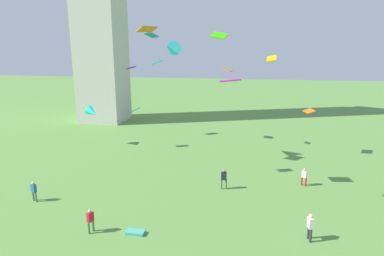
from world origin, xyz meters
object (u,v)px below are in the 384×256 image
Objects in this scene: kite_flying_2 at (219,35)px; kite_flying_11 at (309,111)px; person_1 at (310,226)px; kite_flying_8 at (157,62)px; person_4 at (34,190)px; kite_flying_0 at (131,68)px; person_2 at (224,178)px; kite_flying_10 at (147,29)px; kite_flying_4 at (135,110)px; kite_flying_3 at (230,80)px; person_3 at (304,176)px; person_0 at (90,219)px; kite_flying_6 at (227,70)px; kite_bundle_0 at (135,232)px; kite_flying_7 at (172,51)px; kite_flying_5 at (151,35)px; kite_flying_1 at (92,112)px; kite_flying_9 at (272,58)px.

kite_flying_11 is at bearing 14.36° from kite_flying_2.
kite_flying_8 is at bearing 45.91° from person_1.
kite_flying_2 reaches higher than kite_flying_8.
kite_flying_0 is at bearing -70.64° from person_4.
kite_flying_2 reaches higher than person_2.
person_2 is at bearing -138.35° from person_4.
kite_flying_10 reaches higher than person_1.
kite_flying_3 is at bearing 115.59° from kite_flying_4.
person_4 is at bearing -132.62° from person_3.
person_0 is 0.92× the size of person_2.
kite_flying_4 is 11.75m from kite_flying_6.
person_0 is at bearing -173.78° from kite_bundle_0.
person_4 is 0.60× the size of kite_flying_7.
person_3 is at bearing 151.56° from kite_flying_11.
kite_flying_10 is at bearing 96.75° from kite_flying_4.
kite_flying_5 is at bearing 24.39° from kite_flying_6.
kite_flying_6 is 12.41m from kite_flying_8.
kite_flying_6 is at bearing 42.95° from kite_flying_8.
kite_flying_3 is at bearing -156.67° from person_2.
kite_flying_10 reaches higher than kite_flying_5.
kite_flying_2 is (-7.20, -6.22, 11.88)m from person_3.
kite_flying_1 is 1.00× the size of kite_flying_10.
person_0 is at bearing -93.11° from kite_flying_11.
kite_flying_4 is 11.26m from kite_flying_10.
kite_flying_2 is at bearing -154.18° from person_4.
kite_flying_2 is 11.36m from kite_flying_10.
person_3 is at bearing -18.66° from kite_flying_8.
kite_flying_1 reaches higher than person_3.
person_1 is 30.52m from kite_flying_0.
kite_flying_8 is (-5.22, -11.19, 1.28)m from kite_flying_6.
person_0 is 1.23× the size of kite_flying_6.
kite_flying_7 is at bearing 68.05° from kite_flying_8.
person_1 is at bearing -87.40° from kite_flying_0.
kite_flying_9 is (4.22, 13.40, -1.92)m from kite_flying_2.
kite_flying_5 reaches higher than kite_flying_0.
kite_flying_1 is at bearing 122.54° from kite_bundle_0.
person_2 reaches higher than person_3.
person_1 reaches higher than person_0.
person_0 is 24.76m from kite_flying_5.
kite_flying_4 is at bearing 146.56° from kite_flying_2.
kite_flying_4 is at bearing -90.99° from kite_flying_9.
kite_flying_9 is at bearing 16.33° from kite_flying_8.
kite_flying_11 is at bearing 137.43° from person_2.
person_0 is 1.40× the size of kite_flying_2.
kite_flying_3 is 1.36× the size of kite_flying_6.
person_1 is 0.66× the size of kite_flying_7.
kite_flying_1 is (-8.78, 18.73, 3.35)m from person_0.
kite_flying_5 is at bearing 138.60° from kite_flying_2.
kite_flying_2 is 0.43× the size of kite_flying_7.
person_1 is at bearing 136.31° from kite_flying_6.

